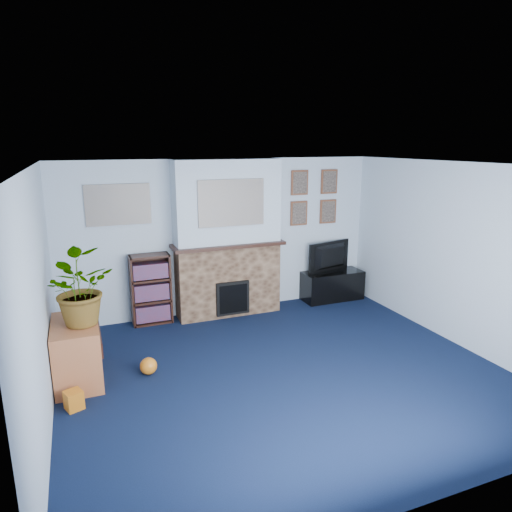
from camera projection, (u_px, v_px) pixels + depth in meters
name	position (u px, v px, depth m)	size (l,w,h in m)	color
floor	(283.00, 371.00, 5.39)	(5.00, 4.50, 0.01)	black
ceiling	(286.00, 165.00, 4.81)	(5.00, 4.50, 0.01)	white
wall_back	(223.00, 237.00, 7.13)	(5.00, 0.04, 2.40)	silver
wall_front	(426.00, 361.00, 3.07)	(5.00, 0.04, 2.40)	silver
wall_left	(39.00, 302.00, 4.21)	(0.04, 4.50, 2.40)	silver
wall_right	(457.00, 255.00, 6.00)	(0.04, 4.50, 2.40)	silver
chimney_breast	(228.00, 240.00, 6.95)	(1.72, 0.50, 2.40)	brown
collage_main	(231.00, 203.00, 6.62)	(1.00, 0.03, 0.68)	gray
collage_left	(118.00, 205.00, 6.42)	(0.90, 0.03, 0.58)	gray
portrait_tl	(300.00, 183.00, 7.38)	(0.30, 0.03, 0.40)	brown
portrait_tr	(329.00, 182.00, 7.58)	(0.30, 0.03, 0.40)	brown
portrait_bl	(299.00, 213.00, 7.51)	(0.30, 0.03, 0.40)	brown
portrait_br	(328.00, 211.00, 7.70)	(0.30, 0.03, 0.40)	brown
tv_stand	(332.00, 287.00, 7.84)	(1.04, 0.44, 0.49)	black
television	(333.00, 257.00, 7.73)	(0.88, 0.12, 0.51)	black
bookshelf	(151.00, 291.00, 6.75)	(0.58, 0.28, 1.05)	black
sideboard	(77.00, 351.00, 5.12)	(0.49, 0.89, 0.69)	#AC5F37
potted_plant	(75.00, 289.00, 4.92)	(0.73, 0.63, 0.81)	#26661E
mantel_clock	(222.00, 239.00, 6.87)	(0.10, 0.06, 0.14)	gold
mantel_candle	(246.00, 236.00, 7.00)	(0.05, 0.05, 0.15)	#B2BFC6
mantel_teddy	(189.00, 242.00, 6.69)	(0.14, 0.14, 0.14)	gray
mantel_can	(270.00, 236.00, 7.15)	(0.05, 0.05, 0.11)	orange
green_crate	(73.00, 357.00, 5.44)	(0.36, 0.29, 0.29)	#198C26
toy_ball	(149.00, 367.00, 5.32)	(0.20, 0.20, 0.20)	orange
toy_block	(74.00, 399.00, 4.61)	(0.16, 0.16, 0.20)	orange
toy_tube	(84.00, 368.00, 5.33)	(0.13, 0.13, 0.28)	blue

